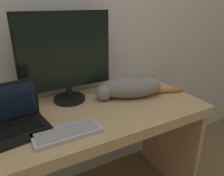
{
  "coord_description": "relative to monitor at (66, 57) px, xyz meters",
  "views": [
    {
      "loc": [
        -0.31,
        -0.73,
        1.35
      ],
      "look_at": [
        0.26,
        0.29,
        0.89
      ],
      "focal_mm": 35.0,
      "sensor_mm": 36.0,
      "label": 1
    }
  ],
  "objects": [
    {
      "name": "cat",
      "position": [
        0.36,
        -0.15,
        -0.21
      ],
      "size": [
        0.6,
        0.29,
        0.14
      ],
      "rotation": [
        0.0,
        0.0,
        -0.35
      ],
      "color": "gray",
      "rests_on": "desk"
    },
    {
      "name": "external_keyboard",
      "position": [
        -0.14,
        -0.37,
        -0.27
      ],
      "size": [
        0.32,
        0.13,
        0.02
      ],
      "rotation": [
        0.0,
        0.0,
        0.01
      ],
      "color": "#BCBCC1",
      "rests_on": "desk"
    },
    {
      "name": "small_toy",
      "position": [
        0.38,
        -0.02,
        -0.26
      ],
      "size": [
        0.05,
        0.05,
        0.05
      ],
      "color": "red",
      "rests_on": "desk"
    },
    {
      "name": "wall_back",
      "position": [
        -0.07,
        0.18,
        0.26
      ],
      "size": [
        6.4,
        0.06,
        2.6
      ],
      "color": "silver",
      "rests_on": "ground_plane"
    },
    {
      "name": "laptop",
      "position": [
        -0.36,
        -0.22,
        -0.24
      ],
      "size": [
        0.34,
        0.27,
        0.24
      ],
      "rotation": [
        0.0,
        0.0,
        0.14
      ],
      "color": "black",
      "rests_on": "desk"
    },
    {
      "name": "desk",
      "position": [
        -0.07,
        -0.2,
        -0.44
      ],
      "size": [
        1.63,
        0.63,
        0.76
      ],
      "color": "tan",
      "rests_on": "ground_plane"
    },
    {
      "name": "monitor",
      "position": [
        0.0,
        0.0,
        0.0
      ],
      "size": [
        0.57,
        0.2,
        0.55
      ],
      "color": "black",
      "rests_on": "desk"
    }
  ]
}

